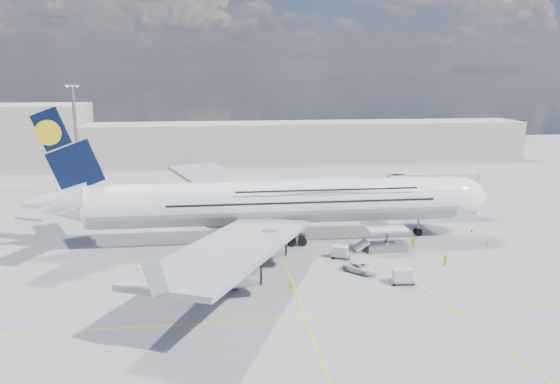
{
  "coord_description": "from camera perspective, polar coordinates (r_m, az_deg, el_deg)",
  "views": [
    {
      "loc": [
        -10.09,
        -78.24,
        28.38
      ],
      "look_at": [
        0.36,
        8.0,
        8.92
      ],
      "focal_mm": 35.0,
      "sensor_mm": 36.0,
      "label": 1
    }
  ],
  "objects": [
    {
      "name": "catering_truck_outer",
      "position": [
        116.36,
        -5.89,
        -0.51
      ],
      "size": [
        7.45,
        2.94,
        4.45
      ],
      "rotation": [
        0.0,
        0.0,
        -0.02
      ],
      "color": "gray",
      "rests_on": "ground"
    },
    {
      "name": "cone_wing_left_inner",
      "position": [
        105.55,
        -3.4,
        -2.85
      ],
      "size": [
        0.41,
        0.41,
        0.52
      ],
      "color": "#F5300C",
      "rests_on": "ground"
    },
    {
      "name": "catering_truck_inner",
      "position": [
        104.91,
        -7.68,
        -2.08
      ],
      "size": [
        7.44,
        4.61,
        4.13
      ],
      "rotation": [
        0.0,
        0.0,
        -0.35
      ],
      "color": "gray",
      "rests_on": "ground"
    },
    {
      "name": "cone_nose",
      "position": [
        103.84,
        19.41,
        -3.8
      ],
      "size": [
        0.5,
        0.5,
        0.63
      ],
      "color": "#F5300C",
      "rests_on": "ground"
    },
    {
      "name": "service_van",
      "position": [
        79.75,
        8.36,
        -7.81
      ],
      "size": [
        5.19,
        5.37,
        1.42
      ],
      "primitive_type": "imported",
      "rotation": [
        0.0,
        0.0,
        0.74
      ],
      "color": "silver",
      "rests_on": "ground"
    },
    {
      "name": "airliner",
      "position": [
        91.41,
        -0.21,
        -0.99
      ],
      "size": [
        77.26,
        79.15,
        23.71
      ],
      "color": "white",
      "rests_on": "ground"
    },
    {
      "name": "light_mast",
      "position": [
        127.72,
        -20.48,
        5.01
      ],
      "size": [
        3.0,
        0.7,
        25.5
      ],
      "color": "gray",
      "rests_on": "ground"
    },
    {
      "name": "dolly_nose_near",
      "position": [
        85.04,
        6.31,
        -6.21
      ],
      "size": [
        3.46,
        2.76,
        1.94
      ],
      "rotation": [
        0.0,
        0.0,
        -0.43
      ],
      "color": "gray",
      "rests_on": "ground"
    },
    {
      "name": "dolly_back",
      "position": [
        83.28,
        -13.06,
        -7.4
      ],
      "size": [
        3.1,
        1.95,
        0.43
      ],
      "rotation": [
        0.0,
        0.0,
        -0.14
      ],
      "color": "gray",
      "rests_on": "ground"
    },
    {
      "name": "baggage_tug",
      "position": [
        84.26,
        -3.24,
        -6.48
      ],
      "size": [
        3.08,
        1.58,
        1.88
      ],
      "rotation": [
        0.0,
        0.0,
        0.06
      ],
      "color": "silver",
      "rests_on": "ground"
    },
    {
      "name": "crew_loader",
      "position": [
        91.66,
        13.78,
        -5.21
      ],
      "size": [
        1.08,
        1.07,
        1.76
      ],
      "primitive_type": "imported",
      "rotation": [
        0.0,
        0.0,
        -0.73
      ],
      "color": "#C5FF1A",
      "rests_on": "ground"
    },
    {
      "name": "cone_wing_right_outer",
      "position": [
        73.47,
        -13.46,
        -10.26
      ],
      "size": [
        0.39,
        0.39,
        0.49
      ],
      "color": "#F5300C",
      "rests_on": "ground"
    },
    {
      "name": "cone_tail",
      "position": [
        97.97,
        -18.78,
        -4.76
      ],
      "size": [
        0.39,
        0.39,
        0.5
      ],
      "color": "#F5300C",
      "rests_on": "ground"
    },
    {
      "name": "dolly_nose_far",
      "position": [
        76.56,
        12.67,
        -8.55
      ],
      "size": [
        3.46,
        2.07,
        2.1
      ],
      "rotation": [
        0.0,
        0.0,
        -0.09
      ],
      "color": "gray",
      "rests_on": "ground"
    },
    {
      "name": "dolly_row_a",
      "position": [
        82.87,
        -8.55,
        -7.29
      ],
      "size": [
        3.12,
        1.75,
        0.45
      ],
      "rotation": [
        0.0,
        0.0,
        0.04
      ],
      "color": "gray",
      "rests_on": "ground"
    },
    {
      "name": "tree_line",
      "position": [
        225.23,
        6.02,
        6.34
      ],
      "size": [
        160.0,
        6.0,
        8.0
      ],
      "primitive_type": "cube",
      "color": "#193814",
      "rests_on": "ground"
    },
    {
      "name": "dolly_row_b",
      "position": [
        79.44,
        -13.92,
        -8.01
      ],
      "size": [
        2.92,
        2.17,
        1.65
      ],
      "rotation": [
        0.0,
        0.0,
        0.34
      ],
      "color": "gray",
      "rests_on": "ground"
    },
    {
      "name": "taxi_line_diag",
      "position": [
        95.76,
        8.01,
        -4.74
      ],
      "size": [
        14.16,
        99.06,
        0.01
      ],
      "primitive_type": "cube",
      "rotation": [
        0.0,
        0.0,
        0.14
      ],
      "color": "yellow",
      "rests_on": "ground"
    },
    {
      "name": "dolly_row_c",
      "position": [
        73.48,
        -5.56,
        -9.28
      ],
      "size": [
        3.28,
        2.07,
        1.95
      ],
      "rotation": [
        0.0,
        0.0,
        -0.15
      ],
      "color": "gray",
      "rests_on": "ground"
    },
    {
      "name": "crew_wing",
      "position": [
        77.13,
        -8.14,
        -8.48
      ],
      "size": [
        0.67,
        0.98,
        1.55
      ],
      "primitive_type": "imported",
      "rotation": [
        0.0,
        0.0,
        1.21
      ],
      "color": "#A7F91A",
      "rests_on": "ground"
    },
    {
      "name": "crew_nose",
      "position": [
        96.54,
        20.87,
        -4.74
      ],
      "size": [
        0.81,
        0.8,
        1.88
      ],
      "primitive_type": "imported",
      "rotation": [
        0.0,
        0.0,
        0.76
      ],
      "color": "#D7EF19",
      "rests_on": "ground"
    },
    {
      "name": "cone_wing_left_outer",
      "position": [
        121.83,
        -6.19,
        -0.8
      ],
      "size": [
        0.4,
        0.4,
        0.51
      ],
      "color": "#F5300C",
      "rests_on": "ground"
    },
    {
      "name": "taxi_line_main",
      "position": [
        83.83,
        0.42,
        -7.16
      ],
      "size": [
        0.25,
        220.0,
        0.01
      ],
      "primitive_type": "cube",
      "color": "yellow",
      "rests_on": "ground"
    },
    {
      "name": "taxi_line_cross",
      "position": [
        65.56,
        2.7,
        -13.03
      ],
      "size": [
        120.0,
        0.25,
        0.01
      ],
      "primitive_type": "cube",
      "color": "yellow",
      "rests_on": "ground"
    },
    {
      "name": "crew_tug",
      "position": [
        71.32,
        1.21,
        -9.97
      ],
      "size": [
        1.43,
        1.06,
        1.97
      ],
      "primitive_type": "imported",
      "rotation": [
        0.0,
        0.0,
        -0.29
      ],
      "color": "#A4E618",
      "rests_on": "ground"
    },
    {
      "name": "jet_bridge",
      "position": [
        109.04,
        14.7,
        0.82
      ],
      "size": [
        18.8,
        12.1,
        8.5
      ],
      "color": "#B7B7BC",
      "rests_on": "ground"
    },
    {
      "name": "hangar",
      "position": [
        189.03,
        -25.47,
        5.52
      ],
      "size": [
        40.0,
        22.0,
        18.0
      ],
      "primitive_type": "cube",
      "color": "#B2AD9E",
      "rests_on": "ground"
    },
    {
      "name": "terminal",
      "position": [
        174.97,
        -3.56,
        5.25
      ],
      "size": [
        180.0,
        16.0,
        12.0
      ],
      "primitive_type": "cube",
      "color": "#B2AD9E",
      "rests_on": "ground"
    },
    {
      "name": "crew_van",
      "position": [
        85.0,
        16.88,
        -6.82
      ],
      "size": [
        0.76,
        0.97,
        1.76
      ],
      "primitive_type": "imported",
      "rotation": [
        0.0,
        0.0,
        1.82
      ],
      "color": "#BFFA1A",
      "rests_on": "ground"
    },
    {
      "name": "ground",
      "position": [
        83.83,
        0.42,
        -7.16
      ],
      "size": [
        300.0,
        300.0,
        0.0
      ],
      "primitive_type": "plane",
      "color": "gray",
      "rests_on": "ground"
    },
    {
      "name": "cone_wing_right_inner",
      "position": [
        85.25,
        -5.0,
        -6.7
      ],
      "size": [
        0.39,
        0.39,
        0.49
      ],
      "color": "#F5300C",
      "rests_on": "ground"
    },
    {
      "name": "cargo_loader",
      "position": [
        89.68,
        10.94,
        -5.22
      ],
      "size": [
        8.53,
        3.2,
        3.67
      ],
      "color": "silver",
      "rests_on": "ground"
    }
  ]
}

